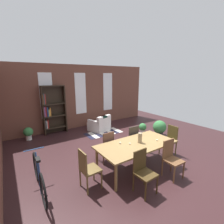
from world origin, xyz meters
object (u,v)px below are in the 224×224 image
object	(u,v)px
vase_on_table	(140,138)
dining_chair_far_left	(106,145)
armchair_white	(100,125)
potted_plant_by_shelf	(160,127)
dining_chair_far_right	(131,138)
bookshelf_tall	(52,110)
dining_table	(136,146)
bicycle_second	(39,176)
potted_plant_window	(143,128)
dining_chair_head_right	(170,139)
dining_chair_near_left	(143,170)
dining_chair_near_right	(171,157)
dining_chair_head_left	(87,168)
potted_plant_corner	(28,133)

from	to	relation	value
vase_on_table	dining_chair_far_left	xyz separation A→B (m)	(-0.61, 0.75, -0.36)
armchair_white	potted_plant_by_shelf	bearing A→B (deg)	-46.77
dining_chair_far_right	bookshelf_tall	xyz separation A→B (m)	(-1.63, 3.39, 0.56)
dining_table	bicycle_second	size ratio (longest dim) A/B	1.26
armchair_white	potted_plant_window	size ratio (longest dim) A/B	2.25
armchair_white	dining_chair_head_right	bearing A→B (deg)	-77.20
dining_chair_far_right	vase_on_table	bearing A→B (deg)	-115.89
dining_chair_near_left	dining_chair_far_left	bearing A→B (deg)	89.79
dining_chair_near_right	armchair_white	bearing A→B (deg)	86.73
dining_chair_near_right	bicycle_second	bearing A→B (deg)	155.79
dining_chair_near_right	dining_chair_far_right	bearing A→B (deg)	90.29
dining_chair_far_right	dining_chair_head_right	xyz separation A→B (m)	(0.98, -0.76, 0.00)
potted_plant_window	dining_chair_head_left	bearing A→B (deg)	-152.24
potted_plant_corner	potted_plant_window	size ratio (longest dim) A/B	1.17
dining_chair_near_left	armchair_white	world-z (taller)	dining_chair_near_left
dining_chair_head_right	dining_chair_near_left	bearing A→B (deg)	-159.05
armchair_white	bicycle_second	distance (m)	4.13
dining_chair_near_left	dining_chair_near_right	distance (m)	0.99
vase_on_table	dining_chair_far_left	distance (m)	1.03
potted_plant_window	dining_chair_head_right	bearing A→B (deg)	-110.10
vase_on_table	dining_chair_far_right	xyz separation A→B (m)	(0.37, 0.75, -0.36)
bicycle_second	potted_plant_window	size ratio (longest dim) A/B	3.90
bicycle_second	armchair_white	bearing A→B (deg)	41.14
dining_table	potted_plant_window	bearing A→B (deg)	41.40
dining_chair_head_right	bookshelf_tall	size ratio (longest dim) A/B	0.45
dining_chair_far_left	dining_chair_near_right	distance (m)	1.80
dining_chair_near_left	dining_chair_far_right	bearing A→B (deg)	56.97
bookshelf_tall	dining_table	bearing A→B (deg)	-74.54
dining_chair_head_left	potted_plant_window	bearing A→B (deg)	27.76
dining_chair_head_left	bookshelf_tall	size ratio (longest dim) A/B	0.45
bookshelf_tall	armchair_white	world-z (taller)	bookshelf_tall
dining_chair_near_right	potted_plant_corner	world-z (taller)	dining_chair_near_right
vase_on_table	bookshelf_tall	size ratio (longest dim) A/B	0.13
vase_on_table	dining_chair_far_right	bearing A→B (deg)	64.11
dining_chair_far_right	armchair_white	size ratio (longest dim) A/B	0.95
potted_plant_corner	armchair_white	bearing A→B (deg)	-12.37
dining_chair_far_left	bicycle_second	distance (m)	1.92
dining_chair_near_left	bookshelf_tall	xyz separation A→B (m)	(-0.65, 4.89, 0.56)
dining_chair_near_right	dining_chair_near_left	bearing A→B (deg)	180.00
vase_on_table	dining_chair_far_left	bearing A→B (deg)	128.92
bicycle_second	dining_chair_far_left	bearing A→B (deg)	6.38
vase_on_table	dining_chair_head_right	bearing A→B (deg)	-0.17
potted_plant_by_shelf	potted_plant_corner	world-z (taller)	potted_plant_by_shelf
dining_chair_head_left	dining_chair_near_right	distance (m)	2.10
dining_table	bookshelf_tall	xyz separation A→B (m)	(-1.14, 4.14, 0.40)
dining_chair_far_left	bookshelf_tall	world-z (taller)	bookshelf_tall
dining_chair_near_right	armchair_white	size ratio (longest dim) A/B	0.95
dining_chair_far_left	vase_on_table	bearing A→B (deg)	-51.08
armchair_white	potted_plant_corner	size ratio (longest dim) A/B	1.92
dining_table	dining_chair_far_left	size ratio (longest dim) A/B	2.30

